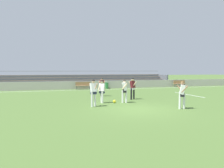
{
  "coord_description": "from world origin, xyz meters",
  "views": [
    {
      "loc": [
        -4.6,
        -10.85,
        2.31
      ],
      "look_at": [
        -0.27,
        4.61,
        1.21
      ],
      "focal_mm": 32.07,
      "sensor_mm": 36.0,
      "label": 1
    }
  ],
  "objects_px": {
    "bench_far_right": "(83,85)",
    "player_dark_pressing_high": "(102,85)",
    "bench_near_bin": "(180,83)",
    "soccer_ball": "(114,101)",
    "player_white_wide_right": "(182,92)",
    "bleacher_stand": "(81,81)",
    "trash_bin": "(107,86)",
    "player_dark_deep_cover": "(133,87)",
    "player_white_dropping_back": "(93,90)",
    "player_white_challenging": "(102,90)",
    "player_white_overlapping": "(124,89)"
  },
  "relations": [
    {
      "from": "player_white_overlapping",
      "to": "player_white_dropping_back",
      "type": "xyz_separation_m",
      "value": [
        -2.39,
        -0.89,
        0.04
      ]
    },
    {
      "from": "trash_bin",
      "to": "player_white_challenging",
      "type": "relative_size",
      "value": 0.47
    },
    {
      "from": "player_dark_deep_cover",
      "to": "player_white_wide_right",
      "type": "bearing_deg",
      "value": -72.91
    },
    {
      "from": "player_white_challenging",
      "to": "player_dark_pressing_high",
      "type": "relative_size",
      "value": 0.99
    },
    {
      "from": "bench_near_bin",
      "to": "player_white_dropping_back",
      "type": "height_order",
      "value": "player_white_dropping_back"
    },
    {
      "from": "soccer_ball",
      "to": "player_white_challenging",
      "type": "bearing_deg",
      "value": 164.82
    },
    {
      "from": "player_white_overlapping",
      "to": "player_white_wide_right",
      "type": "distance_m",
      "value": 4.01
    },
    {
      "from": "player_white_challenging",
      "to": "trash_bin",
      "type": "bearing_deg",
      "value": 74.22
    },
    {
      "from": "trash_bin",
      "to": "player_white_dropping_back",
      "type": "relative_size",
      "value": 0.44
    },
    {
      "from": "bench_far_right",
      "to": "soccer_ball",
      "type": "relative_size",
      "value": 8.18
    },
    {
      "from": "bench_near_bin",
      "to": "player_white_overlapping",
      "type": "height_order",
      "value": "player_white_overlapping"
    },
    {
      "from": "bleacher_stand",
      "to": "player_white_challenging",
      "type": "relative_size",
      "value": 15.42
    },
    {
      "from": "bench_near_bin",
      "to": "player_dark_pressing_high",
      "type": "xyz_separation_m",
      "value": [
        -12.69,
        -6.88,
        0.42
      ]
    },
    {
      "from": "bench_far_right",
      "to": "player_white_wide_right",
      "type": "height_order",
      "value": "player_white_wide_right"
    },
    {
      "from": "bench_far_right",
      "to": "player_white_challenging",
      "type": "xyz_separation_m",
      "value": [
        -0.05,
        -10.56,
        0.41
      ]
    },
    {
      "from": "bench_far_right",
      "to": "player_dark_deep_cover",
      "type": "xyz_separation_m",
      "value": [
        2.7,
        -9.49,
        0.47
      ]
    },
    {
      "from": "bench_far_right",
      "to": "player_dark_pressing_high",
      "type": "distance_m",
      "value": 6.94
    },
    {
      "from": "bench_far_right",
      "to": "player_dark_deep_cover",
      "type": "relative_size",
      "value": 1.06
    },
    {
      "from": "player_white_wide_right",
      "to": "player_dark_deep_cover",
      "type": "distance_m",
      "value": 4.72
    },
    {
      "from": "trash_bin",
      "to": "player_white_dropping_back",
      "type": "height_order",
      "value": "player_white_dropping_back"
    },
    {
      "from": "bench_far_right",
      "to": "player_dark_pressing_high",
      "type": "height_order",
      "value": "player_dark_pressing_high"
    },
    {
      "from": "bleacher_stand",
      "to": "trash_bin",
      "type": "height_order",
      "value": "bleacher_stand"
    },
    {
      "from": "bleacher_stand",
      "to": "bench_near_bin",
      "type": "height_order",
      "value": "bleacher_stand"
    },
    {
      "from": "player_white_dropping_back",
      "to": "trash_bin",
      "type": "bearing_deg",
      "value": 72.12
    },
    {
      "from": "bench_near_bin",
      "to": "player_dark_pressing_high",
      "type": "distance_m",
      "value": 14.45
    },
    {
      "from": "player_dark_pressing_high",
      "to": "player_white_wide_right",
      "type": "bearing_deg",
      "value": -65.11
    },
    {
      "from": "bleacher_stand",
      "to": "player_dark_deep_cover",
      "type": "xyz_separation_m",
      "value": [
        2.66,
        -12.31,
        0.09
      ]
    },
    {
      "from": "player_white_challenging",
      "to": "player_dark_pressing_high",
      "type": "bearing_deg",
      "value": 77.32
    },
    {
      "from": "player_white_challenging",
      "to": "player_dark_deep_cover",
      "type": "relative_size",
      "value": 0.95
    },
    {
      "from": "bench_far_right",
      "to": "player_white_dropping_back",
      "type": "relative_size",
      "value": 1.04
    },
    {
      "from": "player_white_overlapping",
      "to": "player_white_challenging",
      "type": "bearing_deg",
      "value": 166.86
    },
    {
      "from": "bench_far_right",
      "to": "bleacher_stand",
      "type": "bearing_deg",
      "value": 89.16
    },
    {
      "from": "bench_near_bin",
      "to": "soccer_ball",
      "type": "height_order",
      "value": "bench_near_bin"
    },
    {
      "from": "player_white_dropping_back",
      "to": "player_dark_pressing_high",
      "type": "bearing_deg",
      "value": 71.4
    },
    {
      "from": "player_white_challenging",
      "to": "player_white_wide_right",
      "type": "distance_m",
      "value": 5.38
    },
    {
      "from": "player_dark_pressing_high",
      "to": "soccer_ball",
      "type": "relative_size",
      "value": 7.43
    },
    {
      "from": "bench_near_bin",
      "to": "player_white_challenging",
      "type": "relative_size",
      "value": 1.11
    },
    {
      "from": "bench_far_right",
      "to": "player_white_overlapping",
      "type": "xyz_separation_m",
      "value": [
        1.51,
        -10.93,
        0.45
      ]
    },
    {
      "from": "bleacher_stand",
      "to": "soccer_ball",
      "type": "relative_size",
      "value": 113.17
    },
    {
      "from": "player_white_overlapping",
      "to": "player_dark_deep_cover",
      "type": "bearing_deg",
      "value": 50.49
    },
    {
      "from": "player_white_wide_right",
      "to": "soccer_ball",
      "type": "height_order",
      "value": "player_white_wide_right"
    },
    {
      "from": "player_dark_deep_cover",
      "to": "player_white_challenging",
      "type": "bearing_deg",
      "value": -158.66
    },
    {
      "from": "bench_near_bin",
      "to": "player_white_overlapping",
      "type": "distance_m",
      "value": 16.21
    },
    {
      "from": "bleacher_stand",
      "to": "player_white_challenging",
      "type": "distance_m",
      "value": 13.38
    },
    {
      "from": "bench_near_bin",
      "to": "player_dark_deep_cover",
      "type": "bearing_deg",
      "value": -138.63
    },
    {
      "from": "trash_bin",
      "to": "player_dark_pressing_high",
      "type": "distance_m",
      "value": 7.37
    },
    {
      "from": "bleacher_stand",
      "to": "soccer_ball",
      "type": "distance_m",
      "value": 13.66
    },
    {
      "from": "player_dark_deep_cover",
      "to": "player_white_dropping_back",
      "type": "relative_size",
      "value": 0.99
    },
    {
      "from": "bench_far_right",
      "to": "soccer_ball",
      "type": "distance_m",
      "value": 10.84
    },
    {
      "from": "bench_near_bin",
      "to": "trash_bin",
      "type": "relative_size",
      "value": 2.37
    }
  ]
}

